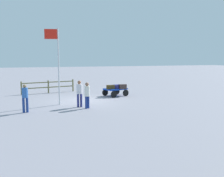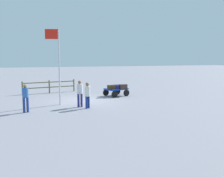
# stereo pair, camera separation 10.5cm
# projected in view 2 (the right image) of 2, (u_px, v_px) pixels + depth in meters

# --- Properties ---
(ground_plane) EXTENTS (120.00, 120.00, 0.00)m
(ground_plane) POSITION_uv_depth(u_px,v_px,m) (85.00, 100.00, 19.34)
(ground_plane) COLOR gray
(luggage_cart) EXTENTS (2.08, 1.81, 0.63)m
(luggage_cart) POSITION_uv_depth(u_px,v_px,m) (116.00, 90.00, 21.32)
(luggage_cart) COLOR #0B35B1
(luggage_cart) RESTS_ON ground
(suitcase_tan) EXTENTS (0.48, 0.36, 0.31)m
(suitcase_tan) POSITION_uv_depth(u_px,v_px,m) (117.00, 86.00, 21.28)
(suitcase_tan) COLOR navy
(suitcase_tan) RESTS_ON luggage_cart
(suitcase_grey) EXTENTS (0.60, 0.34, 0.36)m
(suitcase_grey) POSITION_uv_depth(u_px,v_px,m) (123.00, 87.00, 20.98)
(suitcase_grey) COLOR #372927
(suitcase_grey) RESTS_ON luggage_cart
(suitcase_maroon) EXTENTS (0.65, 0.35, 0.32)m
(suitcase_maroon) POSITION_uv_depth(u_px,v_px,m) (111.00, 87.00, 20.83)
(suitcase_maroon) COLOR #3B2F15
(suitcase_maroon) RESTS_ON luggage_cart
(suitcase_dark) EXTENTS (0.69, 0.47, 0.31)m
(suitcase_dark) POSITION_uv_depth(u_px,v_px,m) (115.00, 87.00, 21.01)
(suitcase_dark) COLOR navy
(suitcase_dark) RESTS_ON luggage_cart
(worker_lead) EXTENTS (0.38, 0.38, 1.71)m
(worker_lead) POSITION_uv_depth(u_px,v_px,m) (80.00, 91.00, 16.63)
(worker_lead) COLOR navy
(worker_lead) RESTS_ON ground
(worker_trailing) EXTENTS (0.47, 0.47, 1.64)m
(worker_trailing) POSITION_uv_depth(u_px,v_px,m) (87.00, 93.00, 16.19)
(worker_trailing) COLOR navy
(worker_trailing) RESTS_ON ground
(worker_supervisor) EXTENTS (0.38, 0.38, 1.65)m
(worker_supervisor) POSITION_uv_depth(u_px,v_px,m) (25.00, 96.00, 15.01)
(worker_supervisor) COLOR navy
(worker_supervisor) RESTS_ON ground
(flagpole) EXTENTS (0.91, 0.16, 5.09)m
(flagpole) POSITION_uv_depth(u_px,v_px,m) (57.00, 59.00, 17.17)
(flagpole) COLOR silver
(flagpole) RESTS_ON ground
(wooden_fence) EXTENTS (4.62, 1.02, 1.12)m
(wooden_fence) POSITION_uv_depth(u_px,v_px,m) (49.00, 86.00, 23.06)
(wooden_fence) COLOR brown
(wooden_fence) RESTS_ON ground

